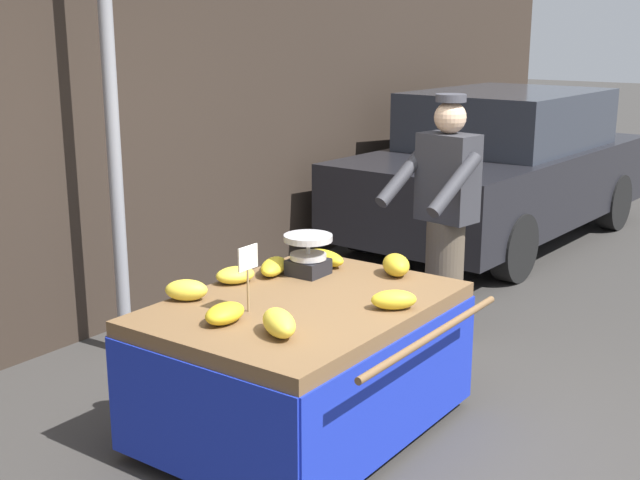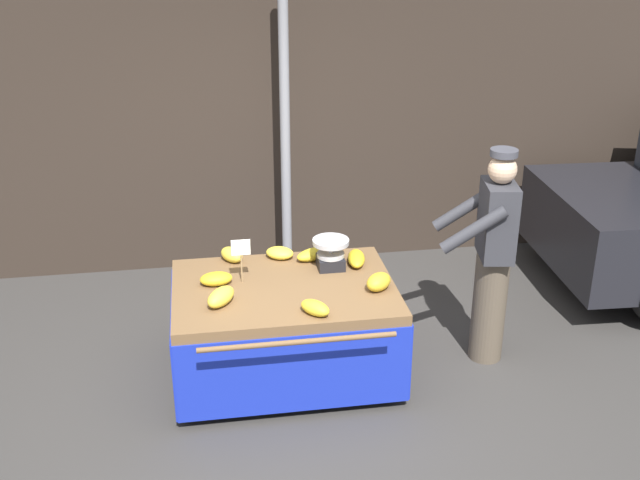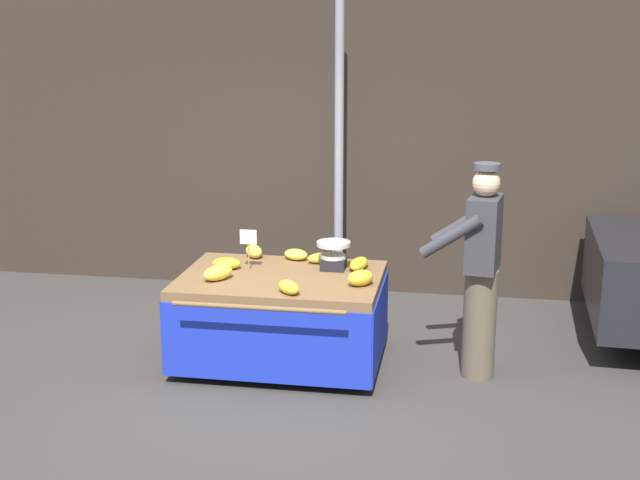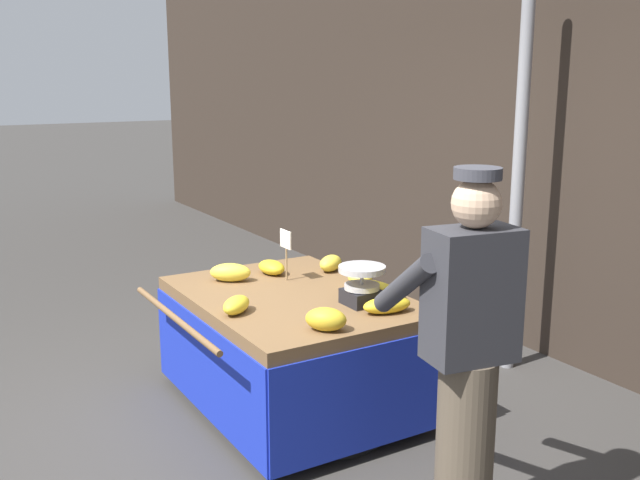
# 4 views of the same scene
# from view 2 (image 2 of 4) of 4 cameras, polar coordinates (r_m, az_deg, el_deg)

# --- Properties ---
(ground_plane) EXTENTS (60.00, 60.00, 0.00)m
(ground_plane) POSITION_cam_2_polar(r_m,az_deg,el_deg) (5.58, -1.14, -13.08)
(ground_plane) COLOR #383533
(back_wall) EXTENTS (16.00, 0.24, 4.04)m
(back_wall) POSITION_cam_2_polar(r_m,az_deg,el_deg) (7.38, -4.45, 13.26)
(back_wall) COLOR #332821
(back_wall) RESTS_ON ground
(street_pole) EXTENTS (0.09, 0.09, 2.95)m
(street_pole) POSITION_cam_2_polar(r_m,az_deg,el_deg) (7.00, -2.58, 8.16)
(street_pole) COLOR gray
(street_pole) RESTS_ON ground
(banana_cart) EXTENTS (1.64, 1.38, 0.75)m
(banana_cart) POSITION_cam_2_polar(r_m,az_deg,el_deg) (5.77, -2.63, -5.18)
(banana_cart) COLOR brown
(banana_cart) RESTS_ON ground
(weighing_scale) EXTENTS (0.28, 0.28, 0.23)m
(weighing_scale) POSITION_cam_2_polar(r_m,az_deg,el_deg) (5.91, 0.79, -1.01)
(weighing_scale) COLOR black
(weighing_scale) RESTS_ON banana_cart
(price_sign) EXTENTS (0.14, 0.01, 0.34)m
(price_sign) POSITION_cam_2_polar(r_m,az_deg,el_deg) (5.66, -5.83, -0.85)
(price_sign) COLOR #997A51
(price_sign) RESTS_ON banana_cart
(banana_bunch_0) EXTENTS (0.18, 0.31, 0.09)m
(banana_bunch_0) POSITION_cam_2_polar(r_m,az_deg,el_deg) (6.00, 2.68, -1.36)
(banana_bunch_0) COLOR gold
(banana_bunch_0) RESTS_ON banana_cart
(banana_bunch_1) EXTENTS (0.23, 0.26, 0.11)m
(banana_bunch_1) POSITION_cam_2_polar(r_m,az_deg,el_deg) (6.08, -6.50, -1.07)
(banana_bunch_1) COLOR yellow
(banana_bunch_1) RESTS_ON banana_cart
(banana_bunch_2) EXTENTS (0.27, 0.24, 0.09)m
(banana_bunch_2) POSITION_cam_2_polar(r_m,az_deg,el_deg) (6.10, -2.97, -0.95)
(banana_bunch_2) COLOR yellow
(banana_bunch_2) RESTS_ON banana_cart
(banana_bunch_3) EXTENTS (0.27, 0.30, 0.12)m
(banana_bunch_3) POSITION_cam_2_polar(r_m,az_deg,el_deg) (5.44, -7.29, -4.16)
(banana_bunch_3) COLOR yellow
(banana_bunch_3) RESTS_ON banana_cart
(banana_bunch_4) EXTENTS (0.24, 0.26, 0.10)m
(banana_bunch_4) POSITION_cam_2_polar(r_m,az_deg,el_deg) (5.28, -0.36, -5.00)
(banana_bunch_4) COLOR yellow
(banana_bunch_4) RESTS_ON banana_cart
(banana_bunch_5) EXTENTS (0.32, 0.24, 0.09)m
(banana_bunch_5) POSITION_cam_2_polar(r_m,az_deg,el_deg) (6.07, -0.50, -1.05)
(banana_bunch_5) COLOR yellow
(banana_bunch_5) RESTS_ON banana_cart
(banana_bunch_6) EXTENTS (0.26, 0.26, 0.13)m
(banana_bunch_6) POSITION_cam_2_polar(r_m,az_deg,el_deg) (5.61, 4.33, -3.08)
(banana_bunch_6) COLOR gold
(banana_bunch_6) RESTS_ON banana_cart
(banana_bunch_7) EXTENTS (0.25, 0.17, 0.10)m
(banana_bunch_7) POSITION_cam_2_polar(r_m,az_deg,el_deg) (5.73, -7.64, -2.84)
(banana_bunch_7) COLOR gold
(banana_bunch_7) RESTS_ON banana_cart
(vendor_person) EXTENTS (0.63, 0.58, 1.71)m
(vendor_person) POSITION_cam_2_polar(r_m,az_deg,el_deg) (6.00, 12.52, -1.21)
(vendor_person) COLOR brown
(vendor_person) RESTS_ON ground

